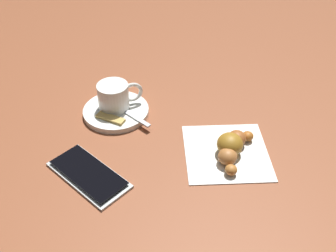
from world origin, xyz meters
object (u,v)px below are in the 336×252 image
object	(u,v)px
teaspoon	(118,107)
napkin	(226,152)
espresso_cup	(115,96)
croissant	(232,146)
saucer	(116,111)
sugar_packet	(110,118)
cell_phone	(88,174)

from	to	relation	value
teaspoon	napkin	bearing A→B (deg)	158.82
espresso_cup	croissant	bearing A→B (deg)	159.12
teaspoon	croissant	xyz separation A→B (m)	(-0.24, 0.09, 0.01)
teaspoon	croissant	distance (m)	0.25
espresso_cup	croissant	distance (m)	0.26
saucer	napkin	distance (m)	0.25
saucer	teaspoon	world-z (taller)	teaspoon
croissant	sugar_packet	bearing A→B (deg)	-11.80
espresso_cup	cell_phone	bearing A→B (deg)	90.46
teaspoon	sugar_packet	distance (m)	0.04
cell_phone	sugar_packet	bearing A→B (deg)	-89.78
saucer	teaspoon	xyz separation A→B (m)	(-0.00, -0.01, 0.01)
saucer	cell_phone	bearing A→B (deg)	89.76
napkin	croissant	bearing A→B (deg)	162.19
cell_phone	teaspoon	bearing A→B (deg)	-91.38
saucer	croissant	size ratio (longest dim) A/B	1.07
cell_phone	napkin	bearing A→B (deg)	-157.16
napkin	cell_phone	distance (m)	0.25
saucer	teaspoon	bearing A→B (deg)	-125.01
saucer	cell_phone	xyz separation A→B (m)	(0.00, 0.18, -0.00)
saucer	croissant	distance (m)	0.25
espresso_cup	teaspoon	xyz separation A→B (m)	(-0.01, 0.00, -0.02)
napkin	espresso_cup	bearing A→B (deg)	-20.99
saucer	espresso_cup	world-z (taller)	espresso_cup
napkin	croissant	world-z (taller)	croissant
napkin	cell_phone	size ratio (longest dim) A/B	0.95
saucer	napkin	world-z (taller)	saucer
espresso_cup	saucer	bearing A→B (deg)	108.66
sugar_packet	saucer	bearing A→B (deg)	105.32
saucer	napkin	size ratio (longest dim) A/B	0.86
napkin	croissant	xyz separation A→B (m)	(-0.01, 0.00, 0.02)
saucer	sugar_packet	xyz separation A→B (m)	(0.00, 0.04, 0.01)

